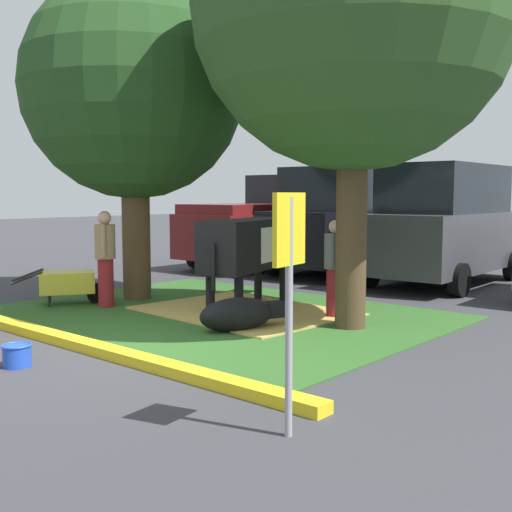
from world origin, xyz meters
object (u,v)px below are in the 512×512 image
Objects in this scene: parking_sign at (289,266)px; pickup_truck_maroon at (273,224)px; shade_tree_left at (134,89)px; shade_tree_right at (355,7)px; person_visitor_near at (105,256)px; cow_holstein at (252,244)px; person_handler at (335,266)px; suv_black at (345,221)px; wheelbarrow at (69,283)px; suv_dark_grey at (445,224)px; calf_lying at (239,314)px; bucket_blue at (17,355)px.

pickup_truck_maroon is (-7.85, 9.27, -0.24)m from parking_sign.
parking_sign is at bearing -28.66° from shade_tree_left.
shade_tree_left is 4.38m from shade_tree_right.
pickup_truck_maroon is at bearing 106.02° from shade_tree_left.
person_visitor_near is at bearing -73.56° from pickup_truck_maroon.
person_handler is (1.45, 0.27, -0.28)m from cow_holstein.
cow_holstein is at bearing -72.81° from suv_black.
wheelbarrow is 0.32× the size of suv_dark_grey.
person_visitor_near is 0.35× the size of suv_dark_grey.
shade_tree_left is 2.99× the size of parking_sign.
calf_lying is 3.02m from bucket_blue.
bucket_blue is at bearing -94.29° from suv_dark_grey.
wheelbarrow is 7.23m from pickup_truck_maroon.
pickup_truck_maroon reaches higher than person_handler.
parking_sign is 3.75m from bucket_blue.
calf_lying is 6.44m from suv_dark_grey.
suv_dark_grey is (1.05, 4.99, 0.18)m from cow_holstein.
calf_lying is 3.97× the size of bucket_blue.
shade_tree_right reaches higher than parking_sign.
parking_sign reaches higher than person_visitor_near.
pickup_truck_maroon is at bearing 106.44° from person_visitor_near.
calf_lying is at bearing -53.58° from pickup_truck_maroon.
wheelbarrow is at bearing -79.57° from pickup_truck_maroon.
cow_holstein is 2.04× the size of wheelbarrow.
calf_lying is (-1.07, -1.18, -4.19)m from shade_tree_right.
person_handler reaches higher than bucket_blue.
person_handler is 3.85m from person_visitor_near.
shade_tree_left is 17.21× the size of bucket_blue.
person_visitor_near is at bearing -162.13° from shade_tree_right.
parking_sign is 0.41× the size of suv_dark_grey.
shade_tree_right is 8.81m from pickup_truck_maroon.
suv_black is at bearing 107.19° from cow_holstein.
wheelbarrow is at bearing -159.61° from person_visitor_near.
shade_tree_left is 6.34m from suv_black.
person_handler is at bearing 10.72° from cow_holstein.
shade_tree_right is at bearing 47.90° from calf_lying.
shade_tree_left is at bearing -165.78° from cow_holstein.
suv_black is at bearing 123.98° from shade_tree_right.
wheelbarrow is (-4.13, -2.02, -0.42)m from person_handler.
shade_tree_right is at bearing -79.25° from suv_dark_grey.
shade_tree_right is 5.51m from person_visitor_near.
suv_black reaches higher than person_handler.
shade_tree_left is 4.33× the size of calf_lying.
cow_holstein is 2.02× the size of person_handler.
suv_dark_grey is at bearing 59.11° from shade_tree_left.
shade_tree_left is at bearing 125.06° from bucket_blue.
parking_sign is 10.67m from suv_black.
parking_sign reaches higher than calf_lying.
calf_lying is 0.81× the size of person_visitor_near.
person_handler is (-0.58, 0.46, -3.63)m from shade_tree_right.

